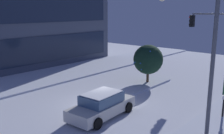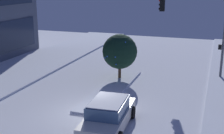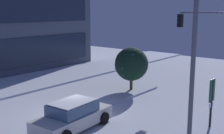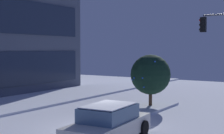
# 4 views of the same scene
# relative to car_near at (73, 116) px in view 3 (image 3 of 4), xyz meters

# --- Properties ---
(ground) EXTENTS (52.00, 52.00, 0.00)m
(ground) POSITION_rel_car_near_xyz_m (1.43, 1.55, -0.71)
(ground) COLOR silver
(median_strip) EXTENTS (9.00, 1.80, 0.14)m
(median_strip) POSITION_rel_car_near_xyz_m (5.48, 1.71, -0.64)
(median_strip) COLOR silver
(median_strip) RESTS_ON ground
(car_near) EXTENTS (4.70, 2.29, 1.49)m
(car_near) POSITION_rel_car_near_xyz_m (0.00, 0.00, 0.00)
(car_near) COLOR silver
(car_near) RESTS_ON ground
(traffic_light_corner_near_right) EXTENTS (0.32, 5.03, 6.20)m
(traffic_light_corner_near_right) POSITION_rel_car_near_xyz_m (10.67, -3.32, 3.57)
(traffic_light_corner_near_right) COLOR #565960
(traffic_light_corner_near_right) RESTS_ON ground
(street_lamp_arched) EXTENTS (0.56, 3.23, 7.35)m
(street_lamp_arched) POSITION_rel_car_near_xyz_m (1.58, -4.88, 4.12)
(street_lamp_arched) COLOR #565960
(street_lamp_arched) RESTS_ON ground
(parking_info_sign) EXTENTS (0.55, 0.12, 2.72)m
(parking_info_sign) POSITION_rel_car_near_xyz_m (4.48, -5.61, 1.01)
(parking_info_sign) COLOR black
(parking_info_sign) RESTS_ON ground
(decorated_tree_median) EXTENTS (2.64, 2.57, 3.43)m
(decorated_tree_median) POSITION_rel_car_near_xyz_m (7.86, 1.92, 1.43)
(decorated_tree_median) COLOR #473323
(decorated_tree_median) RESTS_ON ground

